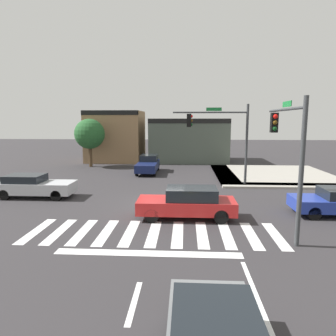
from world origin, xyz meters
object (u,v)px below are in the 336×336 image
object	(u,v)px
traffic_signal_northeast	(221,131)
car_silver	(34,186)
car_red	(188,203)
traffic_signal_southeast	(288,141)
roadside_tree	(90,134)
car_navy	(148,164)

from	to	relation	value
traffic_signal_northeast	car_silver	world-z (taller)	traffic_signal_northeast
car_red	traffic_signal_northeast	bearing A→B (deg)	-107.14
traffic_signal_southeast	car_red	bearing A→B (deg)	71.09
traffic_signal_northeast	traffic_signal_southeast	bearing A→B (deg)	100.67
car_silver	roadside_tree	xyz separation A→B (m)	(-0.40, 12.74, 2.64)
traffic_signal_southeast	traffic_signal_northeast	size ratio (longest dim) A/B	0.95
car_navy	roadside_tree	xyz separation A→B (m)	(-6.41, 3.25, 2.60)
traffic_signal_southeast	car_red	size ratio (longest dim) A/B	1.18
traffic_signal_northeast	car_navy	bearing A→B (deg)	-41.53
car_navy	roadside_tree	world-z (taller)	roadside_tree
traffic_signal_southeast	traffic_signal_northeast	distance (m)	9.41
traffic_signal_southeast	traffic_signal_northeast	world-z (taller)	traffic_signal_northeast
car_navy	car_red	size ratio (longest dim) A/B	0.98
traffic_signal_northeast	car_silver	xyz separation A→B (m)	(-11.98, -4.21, -3.30)
car_red	roadside_tree	xyz separation A→B (m)	(-9.96, 16.35, 2.59)
car_silver	car_navy	bearing A→B (deg)	57.66
traffic_signal_southeast	car_red	xyz separation A→B (m)	(-4.15, 1.42, -3.12)
car_silver	roadside_tree	size ratio (longest dim) A/B	0.95
car_silver	traffic_signal_southeast	bearing A→B (deg)	-20.16
car_navy	car_red	bearing A→B (deg)	15.16
traffic_signal_northeast	car_silver	distance (m)	13.12
traffic_signal_northeast	roadside_tree	size ratio (longest dim) A/B	1.20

